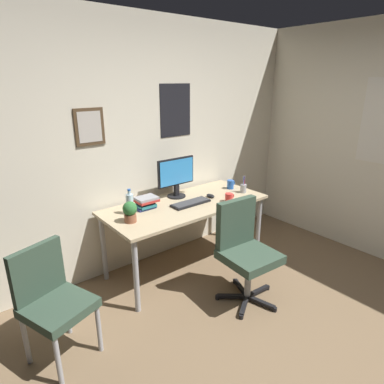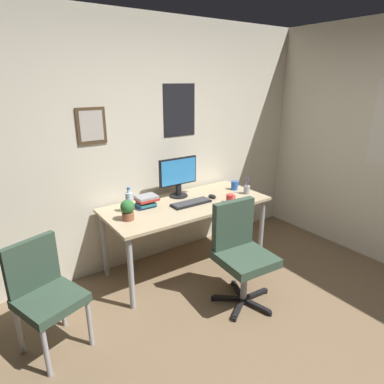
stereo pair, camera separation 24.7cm
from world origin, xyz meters
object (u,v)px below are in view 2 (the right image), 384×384
object	(u,v)px
office_chair	(240,248)
computer_mouse	(212,196)
keyboard	(191,203)
water_bottle	(129,202)
pen_cup	(247,189)
coffee_mug_far	(230,199)
monitor	(178,175)
side_chair	(44,290)
book_stack_left	(146,201)
coffee_mug_near	(235,185)
potted_plant	(128,209)

from	to	relation	value
office_chair	computer_mouse	size ratio (longest dim) A/B	8.64
keyboard	computer_mouse	world-z (taller)	computer_mouse
computer_mouse	water_bottle	bearing A→B (deg)	171.55
office_chair	pen_cup	xyz separation A→B (m)	(0.65, 0.62, 0.27)
water_bottle	coffee_mug_far	world-z (taller)	water_bottle
monitor	coffee_mug_far	size ratio (longest dim) A/B	3.91
side_chair	pen_cup	bearing A→B (deg)	6.03
keyboard	book_stack_left	world-z (taller)	book_stack_left
water_bottle	side_chair	bearing A→B (deg)	-152.31
keyboard	computer_mouse	distance (m)	0.30
coffee_mug_near	coffee_mug_far	bearing A→B (deg)	-137.31
side_chair	computer_mouse	world-z (taller)	side_chair
coffee_mug_near	office_chair	bearing A→B (deg)	-127.91
office_chair	water_bottle	world-z (taller)	water_bottle
office_chair	water_bottle	xyz separation A→B (m)	(-0.67, 0.87, 0.33)
office_chair	book_stack_left	world-z (taller)	office_chair
office_chair	coffee_mug_far	world-z (taller)	office_chair
side_chair	water_bottle	bearing A→B (deg)	27.69
pen_cup	monitor	bearing A→B (deg)	151.70
keyboard	pen_cup	xyz separation A→B (m)	(0.71, -0.08, 0.04)
computer_mouse	pen_cup	distance (m)	0.42
monitor	water_bottle	xyz separation A→B (m)	(-0.64, -0.12, -0.13)
monitor	computer_mouse	world-z (taller)	monitor
potted_plant	book_stack_left	size ratio (longest dim) A/B	0.85
side_chair	coffee_mug_near	xyz separation A→B (m)	(2.23, 0.43, 0.30)
monitor	coffee_mug_near	bearing A→B (deg)	-14.70
monitor	keyboard	world-z (taller)	monitor
office_chair	monitor	size ratio (longest dim) A/B	2.07
computer_mouse	coffee_mug_far	bearing A→B (deg)	-74.71
pen_cup	book_stack_left	xyz separation A→B (m)	(-1.12, 0.28, 0.01)
computer_mouse	water_bottle	size ratio (longest dim) A/B	0.44
monitor	keyboard	size ratio (longest dim) A/B	1.07
keyboard	pen_cup	size ratio (longest dim) A/B	2.15
keyboard	side_chair	bearing A→B (deg)	-168.18
side_chair	coffee_mug_far	xyz separation A→B (m)	(1.90, 0.12, 0.29)
computer_mouse	pen_cup	world-z (taller)	pen_cup
keyboard	coffee_mug_near	size ratio (longest dim) A/B	3.68
office_chair	keyboard	world-z (taller)	office_chair
side_chair	office_chair	bearing A→B (deg)	-13.54
computer_mouse	book_stack_left	world-z (taller)	book_stack_left
coffee_mug_near	keyboard	bearing A→B (deg)	-171.22
potted_plant	office_chair	bearing A→B (deg)	-42.47
office_chair	coffee_mug_near	bearing A→B (deg)	52.09
office_chair	monitor	world-z (taller)	monitor
office_chair	side_chair	bearing A→B (deg)	166.46
monitor	coffee_mug_near	xyz separation A→B (m)	(0.67, -0.18, -0.19)
keyboard	pen_cup	world-z (taller)	pen_cup
monitor	book_stack_left	bearing A→B (deg)	-169.43
computer_mouse	office_chair	bearing A→B (deg)	-108.24
side_chair	computer_mouse	xyz separation A→B (m)	(1.84, 0.35, 0.26)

